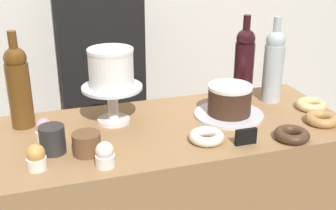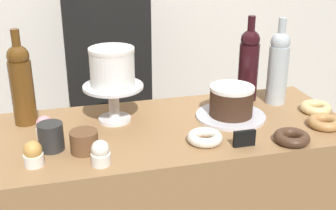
% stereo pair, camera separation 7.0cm
% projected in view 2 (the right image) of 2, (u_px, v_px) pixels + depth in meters
% --- Properties ---
extents(cake_stand_pedestal, '(0.20, 0.20, 0.13)m').
position_uv_depth(cake_stand_pedestal, '(114.00, 97.00, 1.48)').
color(cake_stand_pedestal, silver).
rests_on(cake_stand_pedestal, display_counter).
extents(white_layer_cake, '(0.15, 0.15, 0.13)m').
position_uv_depth(white_layer_cake, '(112.00, 67.00, 1.44)').
color(white_layer_cake, white).
rests_on(white_layer_cake, cake_stand_pedestal).
extents(silver_serving_platter, '(0.25, 0.25, 0.01)m').
position_uv_depth(silver_serving_platter, '(230.00, 116.00, 1.54)').
color(silver_serving_platter, silver).
rests_on(silver_serving_platter, display_counter).
extents(chocolate_round_cake, '(0.15, 0.15, 0.11)m').
position_uv_depth(chocolate_round_cake, '(231.00, 101.00, 1.52)').
color(chocolate_round_cake, '#3D2619').
rests_on(chocolate_round_cake, silver_serving_platter).
extents(wine_bottle_amber, '(0.08, 0.08, 0.33)m').
position_uv_depth(wine_bottle_amber, '(21.00, 83.00, 1.45)').
color(wine_bottle_amber, '#5B3814').
rests_on(wine_bottle_amber, display_counter).
extents(wine_bottle_clear, '(0.08, 0.08, 0.33)m').
position_uv_depth(wine_bottle_clear, '(278.00, 66.00, 1.62)').
color(wine_bottle_clear, '#B2BCC1').
rests_on(wine_bottle_clear, display_counter).
extents(wine_bottle_dark_red, '(0.08, 0.08, 0.33)m').
position_uv_depth(wine_bottle_dark_red, '(249.00, 64.00, 1.65)').
color(wine_bottle_dark_red, black).
rests_on(wine_bottle_dark_red, display_counter).
extents(cupcake_vanilla, '(0.06, 0.06, 0.07)m').
position_uv_depth(cupcake_vanilla, '(101.00, 153.00, 1.22)').
color(cupcake_vanilla, white).
rests_on(cupcake_vanilla, display_counter).
extents(cupcake_strawberry, '(0.06, 0.06, 0.07)m').
position_uv_depth(cupcake_strawberry, '(45.00, 128.00, 1.38)').
color(cupcake_strawberry, white).
rests_on(cupcake_strawberry, display_counter).
extents(cupcake_caramel, '(0.06, 0.06, 0.07)m').
position_uv_depth(cupcake_caramel, '(33.00, 154.00, 1.22)').
color(cupcake_caramel, white).
rests_on(cupcake_caramel, display_counter).
extents(donut_sugar, '(0.11, 0.11, 0.03)m').
position_uv_depth(donut_sugar, '(205.00, 137.00, 1.36)').
color(donut_sugar, silver).
rests_on(donut_sugar, display_counter).
extents(donut_maple, '(0.11, 0.11, 0.03)m').
position_uv_depth(donut_maple, '(324.00, 122.00, 1.46)').
color(donut_maple, '#B27F47').
rests_on(donut_maple, display_counter).
extents(donut_glazed, '(0.11, 0.11, 0.03)m').
position_uv_depth(donut_glazed, '(316.00, 108.00, 1.58)').
color(donut_glazed, '#E0C17F').
rests_on(donut_glazed, display_counter).
extents(donut_chocolate, '(0.11, 0.11, 0.03)m').
position_uv_depth(donut_chocolate, '(292.00, 138.00, 1.36)').
color(donut_chocolate, '#472D1E').
rests_on(donut_chocolate, display_counter).
extents(cookie_stack, '(0.08, 0.08, 0.07)m').
position_uv_depth(cookie_stack, '(84.00, 142.00, 1.29)').
color(cookie_stack, brown).
rests_on(cookie_stack, display_counter).
extents(price_sign_chalkboard, '(0.07, 0.01, 0.05)m').
position_uv_depth(price_sign_chalkboard, '(244.00, 138.00, 1.33)').
color(price_sign_chalkboard, black).
rests_on(price_sign_chalkboard, display_counter).
extents(coffee_cup_ceramic, '(0.08, 0.08, 0.08)m').
position_uv_depth(coffee_cup_ceramic, '(51.00, 137.00, 1.30)').
color(coffee_cup_ceramic, '#282828').
rests_on(coffee_cup_ceramic, display_counter).
extents(barista_figure, '(0.36, 0.22, 1.60)m').
position_uv_depth(barista_figure, '(109.00, 99.00, 2.02)').
color(barista_figure, black).
rests_on(barista_figure, ground_plane).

